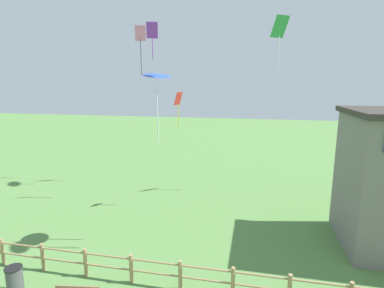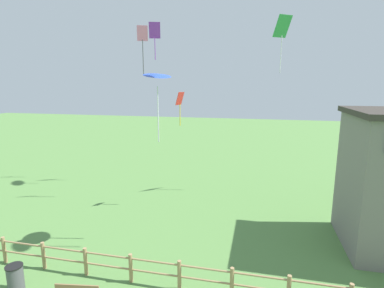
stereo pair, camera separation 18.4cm
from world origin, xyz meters
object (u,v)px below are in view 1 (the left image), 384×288
at_px(trash_bin, 15,280).
at_px(kite_green_diamond, 280,31).
at_px(kite_pink_diamond, 141,41).
at_px(kite_purple_streamer, 152,34).
at_px(kite_red_diamond, 178,103).
at_px(kite_blue_delta, 157,76).

distance_m(trash_bin, kite_green_diamond, 18.36).
distance_m(kite_pink_diamond, kite_purple_streamer, 3.55).
height_order(trash_bin, kite_pink_diamond, kite_pink_diamond).
distance_m(kite_pink_diamond, kite_red_diamond, 4.27).
relative_size(kite_purple_streamer, kite_blue_delta, 0.81).
bearing_deg(kite_blue_delta, kite_purple_streamer, 110.03).
relative_size(kite_pink_diamond, kite_blue_delta, 0.92).
xyz_separation_m(kite_pink_diamond, kite_blue_delta, (2.53, -4.81, -2.11)).
xyz_separation_m(trash_bin, kite_red_diamond, (3.68, 8.63, 5.62)).
relative_size(trash_bin, kite_purple_streamer, 0.39).
xyz_separation_m(kite_purple_streamer, kite_blue_delta, (2.99, -8.20, -3.06)).
distance_m(trash_bin, kite_pink_diamond, 13.07).
distance_m(kite_pink_diamond, kite_blue_delta, 5.83).
xyz_separation_m(trash_bin, kite_pink_diamond, (1.30, 9.30, 9.10)).
height_order(kite_pink_diamond, kite_green_diamond, kite_green_diamond).
bearing_deg(kite_green_diamond, kite_red_diamond, -145.44).
distance_m(trash_bin, kite_purple_streamer, 16.20).
height_order(kite_pink_diamond, kite_purple_streamer, kite_purple_streamer).
bearing_deg(kite_pink_diamond, kite_red_diamond, -15.69).
bearing_deg(kite_blue_delta, kite_red_diamond, 91.97).
height_order(kite_pink_diamond, kite_red_diamond, kite_pink_diamond).
xyz_separation_m(kite_pink_diamond, kite_red_diamond, (2.39, -0.67, -3.48)).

